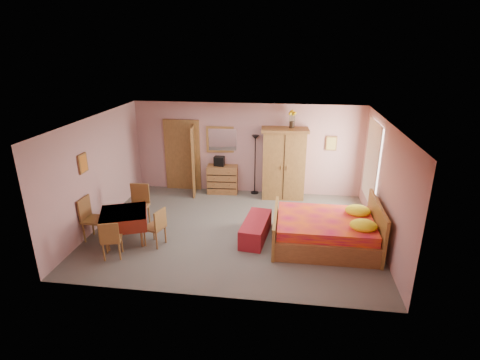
# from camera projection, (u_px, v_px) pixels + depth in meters

# --- Properties ---
(floor) EXTENTS (6.50, 6.50, 0.00)m
(floor) POSITION_uv_depth(u_px,v_px,m) (234.00, 230.00, 8.84)
(floor) COLOR slate
(floor) RESTS_ON ground
(ceiling) EXTENTS (6.50, 6.50, 0.00)m
(ceiling) POSITION_uv_depth(u_px,v_px,m) (233.00, 121.00, 7.94)
(ceiling) COLOR brown
(ceiling) RESTS_ON wall_back
(wall_back) EXTENTS (6.50, 0.10, 2.60)m
(wall_back) POSITION_uv_depth(u_px,v_px,m) (247.00, 149.00, 10.72)
(wall_back) COLOR tan
(wall_back) RESTS_ON floor
(wall_front) EXTENTS (6.50, 0.10, 2.60)m
(wall_front) POSITION_uv_depth(u_px,v_px,m) (211.00, 230.00, 6.06)
(wall_front) COLOR tan
(wall_front) RESTS_ON floor
(wall_left) EXTENTS (0.10, 5.00, 2.60)m
(wall_left) POSITION_uv_depth(u_px,v_px,m) (97.00, 172.00, 8.80)
(wall_left) COLOR tan
(wall_left) RESTS_ON floor
(wall_right) EXTENTS (0.10, 5.00, 2.60)m
(wall_right) POSITION_uv_depth(u_px,v_px,m) (384.00, 185.00, 7.98)
(wall_right) COLOR tan
(wall_right) RESTS_ON floor
(doorway) EXTENTS (1.06, 0.12, 2.15)m
(doorway) POSITION_uv_depth(u_px,v_px,m) (183.00, 156.00, 11.02)
(doorway) COLOR #9E6B35
(doorway) RESTS_ON floor
(window) EXTENTS (0.08, 1.40, 1.95)m
(window) POSITION_uv_depth(u_px,v_px,m) (372.00, 162.00, 9.05)
(window) COLOR white
(window) RESTS_ON wall_right
(picture_left) EXTENTS (0.04, 0.32, 0.42)m
(picture_left) POSITION_uv_depth(u_px,v_px,m) (83.00, 163.00, 8.10)
(picture_left) COLOR orange
(picture_left) RESTS_ON wall_left
(picture_back) EXTENTS (0.30, 0.04, 0.40)m
(picture_back) POSITION_uv_depth(u_px,v_px,m) (331.00, 143.00, 10.31)
(picture_back) COLOR #D8BF59
(picture_back) RESTS_ON wall_back
(chest_of_drawers) EXTENTS (0.90, 0.49, 0.82)m
(chest_of_drawers) POSITION_uv_depth(u_px,v_px,m) (223.00, 179.00, 10.91)
(chest_of_drawers) COLOR brown
(chest_of_drawers) RESTS_ON floor
(wall_mirror) EXTENTS (0.97, 0.12, 0.77)m
(wall_mirror) POSITION_uv_depth(u_px,v_px,m) (223.00, 140.00, 10.71)
(wall_mirror) COLOR silver
(wall_mirror) RESTS_ON wall_back
(stereo) EXTENTS (0.30, 0.23, 0.27)m
(stereo) POSITION_uv_depth(u_px,v_px,m) (219.00, 161.00, 10.74)
(stereo) COLOR black
(stereo) RESTS_ON chest_of_drawers
(floor_lamp) EXTENTS (0.22, 0.22, 1.73)m
(floor_lamp) POSITION_uv_depth(u_px,v_px,m) (255.00, 165.00, 10.71)
(floor_lamp) COLOR black
(floor_lamp) RESTS_ON floor
(wardrobe) EXTENTS (1.31, 0.73, 1.99)m
(wardrobe) POSITION_uv_depth(u_px,v_px,m) (284.00, 164.00, 10.39)
(wardrobe) COLOR olive
(wardrobe) RESTS_ON floor
(sunflower_vase) EXTENTS (0.20, 0.20, 0.48)m
(sunflower_vase) POSITION_uv_depth(u_px,v_px,m) (292.00, 119.00, 10.03)
(sunflower_vase) COLOR yellow
(sunflower_vase) RESTS_ON wardrobe
(bed) EXTENTS (2.23, 1.75, 1.03)m
(bed) POSITION_uv_depth(u_px,v_px,m) (325.00, 223.00, 8.02)
(bed) COLOR #B81241
(bed) RESTS_ON floor
(bench) EXTENTS (0.65, 1.38, 0.44)m
(bench) POSITION_uv_depth(u_px,v_px,m) (256.00, 229.00, 8.41)
(bench) COLOR maroon
(bench) RESTS_ON floor
(dining_table) EXTENTS (1.25, 1.25, 0.70)m
(dining_table) POSITION_uv_depth(u_px,v_px,m) (125.00, 226.00, 8.23)
(dining_table) COLOR maroon
(dining_table) RESTS_ON floor
(chair_south) EXTENTS (0.47, 0.47, 0.84)m
(chair_south) POSITION_uv_depth(u_px,v_px,m) (112.00, 238.00, 7.59)
(chair_south) COLOR #A37237
(chair_south) RESTS_ON floor
(chair_north) EXTENTS (0.47, 0.47, 1.00)m
(chair_north) POSITION_uv_depth(u_px,v_px,m) (138.00, 206.00, 8.88)
(chair_north) COLOR olive
(chair_north) RESTS_ON floor
(chair_west) EXTENTS (0.46, 0.46, 0.99)m
(chair_west) POSITION_uv_depth(u_px,v_px,m) (94.00, 219.00, 8.26)
(chair_west) COLOR olive
(chair_west) RESTS_ON floor
(chair_east) EXTENTS (0.49, 0.49, 0.85)m
(chair_east) POSITION_uv_depth(u_px,v_px,m) (154.00, 227.00, 8.06)
(chair_east) COLOR #925E31
(chair_east) RESTS_ON floor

